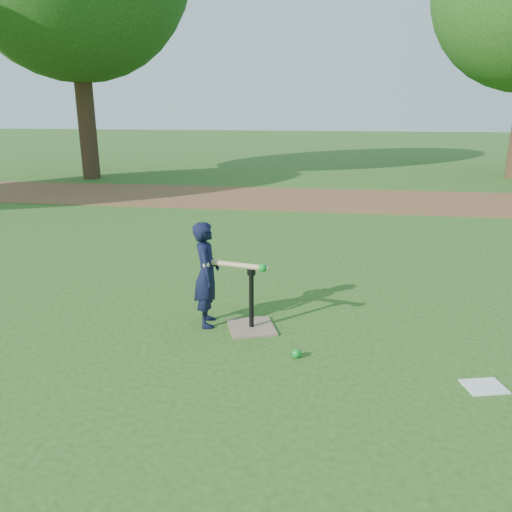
# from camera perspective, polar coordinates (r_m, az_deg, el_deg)

# --- Properties ---
(ground) EXTENTS (80.00, 80.00, 0.00)m
(ground) POSITION_cam_1_polar(r_m,az_deg,el_deg) (4.66, -5.43, -9.87)
(ground) COLOR #285116
(ground) RESTS_ON ground
(dirt_strip) EXTENTS (24.00, 3.00, 0.01)m
(dirt_strip) POSITION_cam_1_polar(r_m,az_deg,el_deg) (11.77, 3.28, 6.62)
(dirt_strip) COLOR brown
(dirt_strip) RESTS_ON ground
(child) EXTENTS (0.32, 0.42, 1.04)m
(child) POSITION_cam_1_polar(r_m,az_deg,el_deg) (4.85, -5.68, -2.10)
(child) COLOR black
(child) RESTS_ON ground
(wiffle_ball_ground) EXTENTS (0.08, 0.08, 0.08)m
(wiffle_ball_ground) POSITION_cam_1_polar(r_m,az_deg,el_deg) (4.39, 4.65, -11.04)
(wiffle_ball_ground) COLOR #0D9024
(wiffle_ball_ground) RESTS_ON ground
(clipboard) EXTENTS (0.35, 0.30, 0.01)m
(clipboard) POSITION_cam_1_polar(r_m,az_deg,el_deg) (4.35, 24.63, -13.41)
(clipboard) COLOR silver
(clipboard) RESTS_ON ground
(batting_tee) EXTENTS (0.55, 0.55, 0.61)m
(batting_tee) POSITION_cam_1_polar(r_m,az_deg,el_deg) (4.87, -0.52, -7.10)
(batting_tee) COLOR #896F57
(batting_tee) RESTS_ON ground
(swing_action) EXTENTS (0.63, 0.20, 0.08)m
(swing_action) POSITION_cam_1_polar(r_m,az_deg,el_deg) (4.66, -1.85, -1.12)
(swing_action) COLOR tan
(swing_action) RESTS_ON ground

